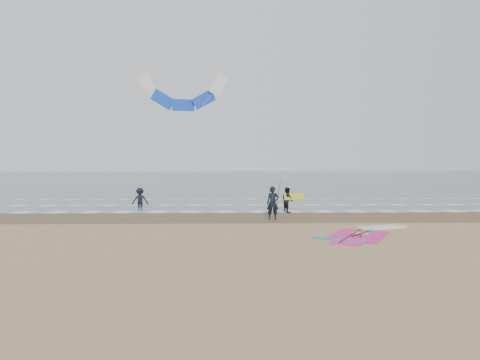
{
  "coord_description": "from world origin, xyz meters",
  "views": [
    {
      "loc": [
        -1.71,
        -18.64,
        3.44
      ],
      "look_at": [
        -1.18,
        5.0,
        2.2
      ],
      "focal_mm": 32.0,
      "sensor_mm": 36.0,
      "label": 1
    }
  ],
  "objects_px": {
    "person_standing": "(273,203)",
    "person_wading": "(140,195)",
    "person_walking": "(287,200)",
    "surf_kite": "(183,95)",
    "windsurf_rig": "(366,233)"
  },
  "relations": [
    {
      "from": "person_standing",
      "to": "person_wading",
      "type": "distance_m",
      "value": 10.41
    },
    {
      "from": "person_wading",
      "to": "windsurf_rig",
      "type": "bearing_deg",
      "value": -47.89
    },
    {
      "from": "person_standing",
      "to": "person_walking",
      "type": "bearing_deg",
      "value": 72.13
    },
    {
      "from": "person_standing",
      "to": "person_wading",
      "type": "bearing_deg",
      "value": 148.98
    },
    {
      "from": "person_standing",
      "to": "surf_kite",
      "type": "distance_m",
      "value": 12.56
    },
    {
      "from": "person_wading",
      "to": "person_walking",
      "type": "bearing_deg",
      "value": -23.95
    },
    {
      "from": "person_wading",
      "to": "surf_kite",
      "type": "relative_size",
      "value": 0.2
    },
    {
      "from": "person_wading",
      "to": "person_standing",
      "type": "bearing_deg",
      "value": -42.45
    },
    {
      "from": "person_walking",
      "to": "person_wading",
      "type": "xyz_separation_m",
      "value": [
        -9.78,
        2.84,
        0.07
      ]
    },
    {
      "from": "person_walking",
      "to": "surf_kite",
      "type": "distance_m",
      "value": 11.5
    },
    {
      "from": "windsurf_rig",
      "to": "person_wading",
      "type": "bearing_deg",
      "value": 139.88
    },
    {
      "from": "windsurf_rig",
      "to": "person_wading",
      "type": "xyz_separation_m",
      "value": [
        -12.32,
        10.39,
        0.83
      ]
    },
    {
      "from": "surf_kite",
      "to": "person_wading",
      "type": "bearing_deg",
      "value": -136.36
    },
    {
      "from": "person_standing",
      "to": "surf_kite",
      "type": "relative_size",
      "value": 0.21
    },
    {
      "from": "person_wading",
      "to": "surf_kite",
      "type": "height_order",
      "value": "surf_kite"
    }
  ]
}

